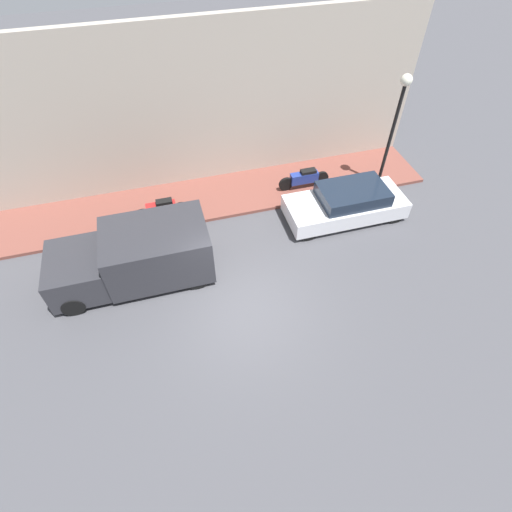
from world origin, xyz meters
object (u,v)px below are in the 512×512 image
Objects in this scene: parked_car at (347,203)px; motorcycle_red at (162,209)px; streetlamp at (398,110)px; motorcycle_blue at (304,178)px; delivery_van at (134,257)px.

motorcycle_red is at bearing 76.70° from parked_car.
motorcycle_red is at bearing 88.95° from streetlamp.
motorcycle_red is 8.66m from streetlamp.
motorcycle_blue is at bearing 79.62° from streetlamp.
streetlamp is (-0.53, -2.89, 2.56)m from motorcycle_blue.
streetlamp is (2.19, -9.32, 2.19)m from delivery_van.
motorcycle_red is at bearing -23.95° from delivery_van.
delivery_van is at bearing 112.95° from motorcycle_blue.
motorcycle_blue is at bearing 25.28° from parked_car.
motorcycle_red is 0.45× the size of streetlamp.
motorcycle_blue is 1.04× the size of motorcycle_red.
delivery_van is 2.37× the size of motorcycle_blue.
motorcycle_blue is 5.40m from motorcycle_red.
motorcycle_red is (1.48, 6.27, -0.04)m from parked_car.
motorcycle_blue is (1.86, 0.88, -0.06)m from parked_car.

